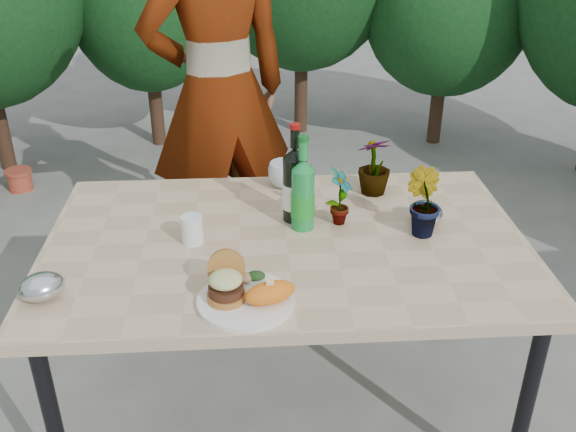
{
  "coord_description": "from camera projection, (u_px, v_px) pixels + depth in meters",
  "views": [
    {
      "loc": [
        -0.11,
        -1.85,
        1.83
      ],
      "look_at": [
        0.0,
        -0.08,
        0.88
      ],
      "focal_mm": 40.0,
      "sensor_mm": 36.0,
      "label": 1
    }
  ],
  "objects": [
    {
      "name": "wine_bottle",
      "position": [
        295.0,
        186.0,
        2.2
      ],
      "size": [
        0.09,
        0.09,
        0.35
      ],
      "rotation": [
        0.0,
        0.0,
        0.28
      ],
      "color": "black",
      "rests_on": "patio_table"
    },
    {
      "name": "seedling_right",
      "position": [
        375.0,
        165.0,
        2.4
      ],
      "size": [
        0.15,
        0.15,
        0.22
      ],
      "primitive_type": "imported",
      "rotation": [
        0.0,
        0.0,
        3.41
      ],
      "color": "#23571D",
      "rests_on": "patio_table"
    },
    {
      "name": "sweet_potato",
      "position": [
        270.0,
        293.0,
        1.79
      ],
      "size": [
        0.17,
        0.12,
        0.06
      ],
      "primitive_type": "ellipsoid",
      "rotation": [
        0.0,
        0.0,
        0.35
      ],
      "color": "orange",
      "rests_on": "dinner_plate"
    },
    {
      "name": "ground",
      "position": [
        287.0,
        405.0,
        2.5
      ],
      "size": [
        80.0,
        80.0,
        0.0
      ],
      "primitive_type": "plane",
      "color": "#62625E",
      "rests_on": "ground"
    },
    {
      "name": "foil_packet_left",
      "position": [
        42.0,
        287.0,
        1.83
      ],
      "size": [
        0.17,
        0.16,
        0.08
      ],
      "primitive_type": "ellipsoid",
      "rotation": [
        0.0,
        0.0,
        0.46
      ],
      "color": "#B7BABE",
      "rests_on": "patio_table"
    },
    {
      "name": "shrub_hedge",
      "position": [
        281.0,
        9.0,
        3.54
      ],
      "size": [
        6.77,
        5.1,
        2.27
      ],
      "color": "#382316",
      "rests_on": "ground"
    },
    {
      "name": "person",
      "position": [
        219.0,
        93.0,
        2.89
      ],
      "size": [
        0.81,
        0.68,
        1.9
      ],
      "primitive_type": "imported",
      "rotation": [
        0.0,
        0.0,
        3.53
      ],
      "color": "#94654A",
      "rests_on": "ground"
    },
    {
      "name": "terracotta_pot",
      "position": [
        20.0,
        179.0,
        4.16
      ],
      "size": [
        0.17,
        0.17,
        0.14
      ],
      "color": "#AD412C",
      "rests_on": "ground"
    },
    {
      "name": "seedling_mid",
      "position": [
        423.0,
        203.0,
        2.12
      ],
      "size": [
        0.15,
        0.16,
        0.23
      ],
      "primitive_type": "imported",
      "rotation": [
        0.0,
        0.0,
        2.12
      ],
      "color": "#265A1E",
      "rests_on": "patio_table"
    },
    {
      "name": "sparkling_water",
      "position": [
        303.0,
        195.0,
        2.15
      ],
      "size": [
        0.08,
        0.08,
        0.33
      ],
      "rotation": [
        0.0,
        0.0,
        0.02
      ],
      "color": "#178336",
      "rests_on": "patio_table"
    },
    {
      "name": "patio_table",
      "position": [
        286.0,
        254.0,
        2.17
      ],
      "size": [
        1.6,
        1.0,
        0.75
      ],
      "color": "tan",
      "rests_on": "ground"
    },
    {
      "name": "seedling_left",
      "position": [
        340.0,
        196.0,
        2.18
      ],
      "size": [
        0.12,
        0.13,
        0.21
      ],
      "primitive_type": "imported",
      "rotation": [
        0.0,
        0.0,
        1.12
      ],
      "color": "#235C1F",
      "rests_on": "patio_table"
    },
    {
      "name": "grilled_veg",
      "position": [
        252.0,
        276.0,
        1.89
      ],
      "size": [
        0.08,
        0.05,
        0.03
      ],
      "color": "olive",
      "rests_on": "dinner_plate"
    },
    {
      "name": "plastic_cup",
      "position": [
        192.0,
        230.0,
        2.1
      ],
      "size": [
        0.07,
        0.07,
        0.09
      ],
      "primitive_type": "cylinder",
      "color": "white",
      "rests_on": "patio_table"
    },
    {
      "name": "dinner_plate",
      "position": [
        246.0,
        301.0,
        1.82
      ],
      "size": [
        0.28,
        0.28,
        0.01
      ],
      "primitive_type": "cylinder",
      "color": "white",
      "rests_on": "patio_table"
    },
    {
      "name": "foil_packet_right",
      "position": [
        426.0,
        212.0,
        2.22
      ],
      "size": [
        0.14,
        0.16,
        0.08
      ],
      "primitive_type": "ellipsoid",
      "rotation": [
        0.0,
        0.0,
        1.9
      ],
      "color": "silver",
      "rests_on": "patio_table"
    },
    {
      "name": "blue_bowl",
      "position": [
        285.0,
        175.0,
        2.48
      ],
      "size": [
        0.17,
        0.17,
        0.1
      ],
      "primitive_type": "imported",
      "rotation": [
        0.0,
        0.0,
        -0.41
      ],
      "color": "silver",
      "rests_on": "patio_table"
    },
    {
      "name": "burger_stack",
      "position": [
        226.0,
        282.0,
        1.81
      ],
      "size": [
        0.11,
        0.16,
        0.11
      ],
      "color": "#B7722D",
      "rests_on": "dinner_plate"
    }
  ]
}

